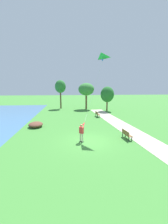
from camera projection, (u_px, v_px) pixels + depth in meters
ground_plane at (88, 141)px, 14.76m from camera, size 120.00×120.00×0.00m
walkway_path at (134, 133)px, 17.14m from camera, size 6.00×32.07×0.02m
person_kite_flyer at (82, 131)px, 14.36m from camera, size 0.59×0.59×1.83m
flying_kite at (101, 57)px, 15.35m from camera, size 2.42×2.56×6.68m
park_bench_near_walkway at (126, 134)px, 15.29m from camera, size 0.61×1.54×0.88m
park_bench_far_walkway at (97, 114)px, 25.42m from camera, size 0.61×1.54×0.88m
tree_behind_path at (86, 89)px, 32.68m from camera, size 3.36×3.08×5.56m
tree_horizon_far at (60, 87)px, 33.32m from camera, size 2.34×2.06×6.19m
tree_treeline_left at (107, 94)px, 30.53m from camera, size 2.64×2.72×4.87m
lakeside_shrub at (36, 125)px, 19.50m from camera, size 1.76×2.08×0.64m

